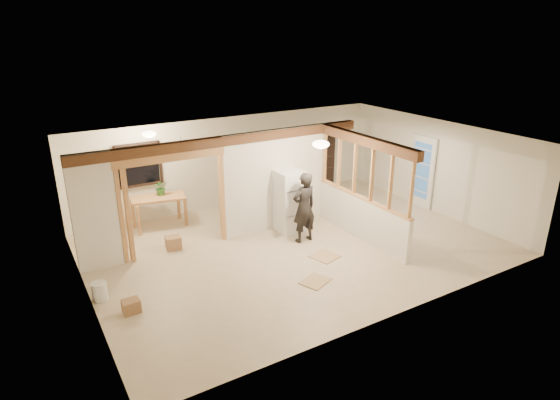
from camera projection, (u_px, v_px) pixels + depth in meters
floor at (294, 246)px, 10.86m from camera, size 9.00×6.50×0.01m
ceiling at (296, 140)px, 9.99m from camera, size 9.00×6.50×0.01m
wall_back at (232, 161)px, 13.04m from camera, size 9.00×0.01×2.50m
wall_front at (400, 252)px, 7.81m from camera, size 9.00×0.01×2.50m
wall_left at (81, 239)px, 8.26m from camera, size 0.01×6.50×2.50m
wall_right at (436, 166)px, 12.58m from camera, size 0.01×6.50×2.50m
partition_left_stub at (94, 213)px, 9.44m from camera, size 0.90×0.12×2.50m
partition_center at (276, 180)px, 11.48m from camera, size 2.80×0.12×2.50m
doorway_frame at (174, 205)px, 10.29m from camera, size 2.46×0.14×2.20m
header_beam_back at (230, 140)px, 10.51m from camera, size 7.00×0.18×0.22m
header_beam_right at (365, 141)px, 10.48m from camera, size 0.18×3.30×0.22m
pony_wall at (360, 218)px, 11.13m from camera, size 0.12×3.20×1.00m
stud_partition at (363, 171)px, 10.73m from camera, size 0.14×3.20×1.32m
window_back at (139, 165)px, 11.62m from camera, size 1.12×0.10×1.10m
french_door at (421, 172)px, 12.95m from camera, size 0.12×0.86×2.00m
ceiling_dome_main at (321, 144)px, 9.74m from camera, size 0.36×0.36×0.16m
ceiling_dome_util at (149, 134)px, 10.64m from camera, size 0.32×0.32×0.14m
hanging_bulb at (182, 151)px, 10.43m from camera, size 0.07×0.07×0.07m
refrigerator at (290, 201)px, 11.44m from camera, size 0.64×0.62×1.54m
woman at (304, 207)px, 10.82m from camera, size 0.64×0.44×1.69m
work_table at (160, 212)px, 11.75m from camera, size 1.39×0.90×0.81m
potted_plant at (161, 187)px, 11.67m from camera, size 0.40×0.36×0.39m
shop_vac at (116, 236)px, 10.69m from camera, size 0.49×0.49×0.54m
bookshelf at (321, 163)px, 14.42m from camera, size 0.81×0.27×1.63m
bucket at (100, 291)px, 8.66m from camera, size 0.32×0.32×0.35m
box_util_a at (173, 243)px, 10.68m from camera, size 0.38×0.34×0.29m
box_util_b at (117, 242)px, 10.67m from camera, size 0.44×0.44×0.32m
box_front at (131, 306)px, 8.30m from camera, size 0.31×0.25×0.24m
floor_panel_near at (325, 256)px, 10.34m from camera, size 0.65×0.65×0.02m
floor_panel_far at (315, 281)px, 9.33m from camera, size 0.69×0.63×0.02m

